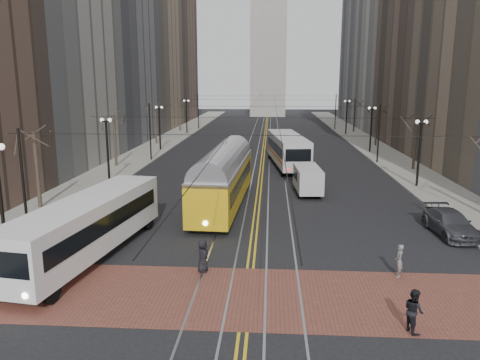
# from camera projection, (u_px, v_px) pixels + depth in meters

# --- Properties ---
(ground) EXTENTS (260.00, 260.00, 0.00)m
(ground) POSITION_uv_depth(u_px,v_px,m) (251.00, 261.00, 24.15)
(ground) COLOR black
(ground) RESTS_ON ground
(sidewalk_left) EXTENTS (5.00, 140.00, 0.15)m
(sidewalk_left) POSITION_uv_depth(u_px,v_px,m) (163.00, 143.00, 69.01)
(sidewalk_left) COLOR gray
(sidewalk_left) RESTS_ON ground
(sidewalk_right) EXTENTS (5.00, 140.00, 0.15)m
(sidewalk_right) POSITION_uv_depth(u_px,v_px,m) (369.00, 145.00, 67.07)
(sidewalk_right) COLOR gray
(sidewalk_right) RESTS_ON ground
(crosswalk_band) EXTENTS (25.00, 6.00, 0.01)m
(crosswalk_band) POSITION_uv_depth(u_px,v_px,m) (247.00, 296.00, 20.24)
(crosswalk_band) COLOR brown
(crosswalk_band) RESTS_ON ground
(streetcar_rails) EXTENTS (4.80, 130.00, 0.02)m
(streetcar_rails) POSITION_uv_depth(u_px,v_px,m) (264.00, 144.00, 68.06)
(streetcar_rails) COLOR gray
(streetcar_rails) RESTS_ON ground
(centre_lines) EXTENTS (0.42, 130.00, 0.01)m
(centre_lines) POSITION_uv_depth(u_px,v_px,m) (264.00, 144.00, 68.06)
(centre_lines) COLOR gold
(centre_lines) RESTS_ON ground
(building_left_mid) EXTENTS (16.00, 20.00, 34.00)m
(building_left_mid) POSITION_uv_depth(u_px,v_px,m) (88.00, 24.00, 67.13)
(building_left_mid) COLOR slate
(building_left_mid) RESTS_ON ground
(building_left_far) EXTENTS (16.00, 20.00, 40.00)m
(building_left_far) POSITION_uv_depth(u_px,v_px,m) (155.00, 31.00, 105.53)
(building_left_far) COLOR brown
(building_left_far) RESTS_ON ground
(building_right_mid) EXTENTS (16.00, 20.00, 34.00)m
(building_right_mid) POSITION_uv_depth(u_px,v_px,m) (452.00, 22.00, 63.83)
(building_right_mid) COLOR brown
(building_right_mid) RESTS_ON ground
(building_right_far) EXTENTS (16.00, 20.00, 40.00)m
(building_right_far) POSITION_uv_depth(u_px,v_px,m) (385.00, 30.00, 102.23)
(building_right_far) COLOR slate
(building_right_far) RESTS_ON ground
(lamp_posts) EXTENTS (27.60, 57.20, 5.60)m
(lamp_posts) POSITION_uv_depth(u_px,v_px,m) (262.00, 139.00, 51.62)
(lamp_posts) COLOR black
(lamp_posts) RESTS_ON ground
(street_trees) EXTENTS (31.68, 53.28, 5.60)m
(street_trees) POSITION_uv_depth(u_px,v_px,m) (263.00, 133.00, 57.96)
(street_trees) COLOR #382D23
(street_trees) RESTS_ON ground
(trolley_wires) EXTENTS (25.96, 120.00, 6.60)m
(trolley_wires) POSITION_uv_depth(u_px,v_px,m) (263.00, 125.00, 57.35)
(trolley_wires) COLOR black
(trolley_wires) RESTS_ON ground
(transit_bus) EXTENTS (4.43, 12.82, 3.14)m
(transit_bus) POSITION_uv_depth(u_px,v_px,m) (88.00, 229.00, 24.37)
(transit_bus) COLOR white
(transit_bus) RESTS_ON ground
(streetcar) EXTENTS (3.42, 14.73, 3.44)m
(streetcar) POSITION_uv_depth(u_px,v_px,m) (224.00, 183.00, 34.49)
(streetcar) COLOR gold
(streetcar) RESTS_ON ground
(rear_bus) EXTENTS (4.38, 13.28, 3.40)m
(rear_bus) POSITION_uv_depth(u_px,v_px,m) (287.00, 151.00, 50.24)
(rear_bus) COLOR silver
(rear_bus) RESTS_ON ground
(cargo_van) EXTENTS (2.20, 5.07, 2.20)m
(cargo_van) POSITION_uv_depth(u_px,v_px,m) (308.00, 181.00, 38.33)
(cargo_van) COLOR #B8B8B8
(cargo_van) RESTS_ON ground
(sedan_grey) EXTENTS (1.81, 4.41, 1.50)m
(sedan_grey) POSITION_uv_depth(u_px,v_px,m) (311.00, 169.00, 45.17)
(sedan_grey) COLOR #3A3C41
(sedan_grey) RESTS_ON ground
(sedan_silver) EXTENTS (1.77, 4.73, 1.54)m
(sedan_silver) POSITION_uv_depth(u_px,v_px,m) (293.00, 143.00, 63.45)
(sedan_silver) COLOR #A2A5AA
(sedan_silver) RESTS_ON ground
(sedan_parked) EXTENTS (2.37, 5.11, 1.45)m
(sedan_parked) POSITION_uv_depth(u_px,v_px,m) (450.00, 223.00, 28.18)
(sedan_parked) COLOR #45464D
(sedan_parked) RESTS_ON ground
(pedestrian_a) EXTENTS (0.61, 0.85, 1.63)m
(pedestrian_a) POSITION_uv_depth(u_px,v_px,m) (203.00, 256.00, 22.66)
(pedestrian_a) COLOR black
(pedestrian_a) RESTS_ON crosswalk_band
(pedestrian_b) EXTENTS (0.42, 0.61, 1.59)m
(pedestrian_b) POSITION_uv_depth(u_px,v_px,m) (399.00, 261.00, 22.06)
(pedestrian_b) COLOR slate
(pedestrian_b) RESTS_ON crosswalk_band
(pedestrian_c) EXTENTS (0.84, 0.96, 1.67)m
(pedestrian_c) POSITION_uv_depth(u_px,v_px,m) (414.00, 310.00, 17.22)
(pedestrian_c) COLOR black
(pedestrian_c) RESTS_ON crosswalk_band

